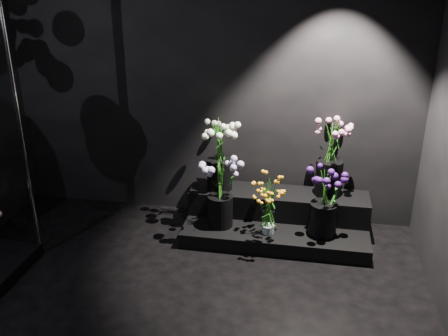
# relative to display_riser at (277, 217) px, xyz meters

# --- Properties ---
(wall_back) EXTENTS (4.00, 0.00, 4.00)m
(wall_back) POSITION_rel_display_riser_xyz_m (-0.71, 0.34, 1.24)
(wall_back) COLOR black
(wall_back) RESTS_ON floor
(display_riser) EXTENTS (1.71, 0.76, 0.38)m
(display_riser) POSITION_rel_display_riser_xyz_m (0.00, 0.00, 0.00)
(display_riser) COLOR black
(display_riser) RESTS_ON floor
(bouquet_orange_bells) EXTENTS (0.31, 0.31, 0.51)m
(bouquet_orange_bells) POSITION_rel_display_riser_xyz_m (-0.06, -0.28, 0.25)
(bouquet_orange_bells) COLOR white
(bouquet_orange_bells) RESTS_ON display_riser
(bouquet_lilac) EXTENTS (0.42, 0.42, 0.64)m
(bouquet_lilac) POSITION_rel_display_riser_xyz_m (-0.51, -0.22, 0.37)
(bouquet_lilac) COLOR black
(bouquet_lilac) RESTS_ON display_riser
(bouquet_purple) EXTENTS (0.44, 0.44, 0.61)m
(bouquet_purple) POSITION_rel_display_riser_xyz_m (0.42, -0.21, 0.33)
(bouquet_purple) COLOR black
(bouquet_purple) RESTS_ON display_riser
(bouquet_cream_roses) EXTENTS (0.40, 0.40, 0.71)m
(bouquet_cream_roses) POSITION_rel_display_riser_xyz_m (-0.57, 0.08, 0.63)
(bouquet_cream_roses) COLOR black
(bouquet_cream_roses) RESTS_ON display_riser
(bouquet_pink_roses) EXTENTS (0.39, 0.39, 0.73)m
(bouquet_pink_roses) POSITION_rel_display_riser_xyz_m (0.46, 0.13, 0.63)
(bouquet_pink_roses) COLOR black
(bouquet_pink_roses) RESTS_ON display_riser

